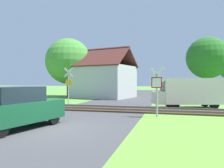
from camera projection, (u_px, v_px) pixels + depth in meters
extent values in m
plane|color=#5B933D|center=(54.00, 129.00, 9.17)|extent=(160.00, 160.00, 0.00)
cube|color=#424244|center=(74.00, 120.00, 11.10)|extent=(6.41, 80.00, 0.01)
cube|color=#422D1E|center=(102.00, 109.00, 15.50)|extent=(60.00, 2.60, 0.10)
cube|color=slate|center=(105.00, 106.00, 16.19)|extent=(60.00, 0.08, 0.12)
cube|color=slate|center=(98.00, 108.00, 14.81)|extent=(60.00, 0.08, 0.12)
cylinder|color=#9E9EA5|center=(157.00, 95.00, 12.15)|extent=(0.10, 0.10, 2.52)
cube|color=red|center=(157.00, 83.00, 12.09)|extent=(0.59, 0.16, 0.60)
cube|color=white|center=(157.00, 83.00, 12.07)|extent=(0.48, 0.12, 0.49)
cube|color=white|center=(157.00, 75.00, 12.08)|extent=(0.86, 0.21, 0.88)
cube|color=white|center=(157.00, 75.00, 12.08)|extent=(0.86, 0.21, 0.88)
cylinder|color=#9E9EA5|center=(68.00, 87.00, 18.87)|extent=(0.09, 0.09, 3.02)
cube|color=white|center=(69.00, 72.00, 18.92)|extent=(0.88, 0.04, 0.88)
cube|color=white|center=(69.00, 72.00, 18.92)|extent=(0.88, 0.04, 0.88)
cylinder|color=yellow|center=(69.00, 83.00, 18.93)|extent=(0.64, 0.04, 0.64)
cube|color=#B7B7BC|center=(104.00, 82.00, 27.03)|extent=(7.68, 6.88, 3.87)
cube|color=#562823|center=(98.00, 57.00, 25.77)|extent=(7.46, 4.62, 2.42)
cube|color=#562823|center=(109.00, 59.00, 28.21)|extent=(7.46, 4.62, 2.42)
cube|color=brown|center=(117.00, 56.00, 26.14)|extent=(0.60, 0.60, 1.10)
cylinder|color=#513823|center=(69.00, 87.00, 28.42)|extent=(0.45, 0.45, 2.41)
sphere|color=#478E38|center=(68.00, 61.00, 28.38)|extent=(5.89, 5.89, 5.89)
cylinder|color=#513823|center=(207.00, 87.00, 23.23)|extent=(0.42, 0.42, 2.85)
sphere|color=#286B23|center=(207.00, 58.00, 23.19)|extent=(4.42, 4.42, 4.42)
cube|color=silver|center=(190.00, 91.00, 16.38)|extent=(4.56, 2.97, 1.90)
cube|color=silver|center=(158.00, 97.00, 16.35)|extent=(1.16, 1.93, 0.90)
cube|color=#19232D|center=(163.00, 86.00, 16.35)|extent=(0.48, 1.57, 0.85)
cube|color=navy|center=(186.00, 94.00, 17.34)|extent=(3.64, 1.04, 0.16)
cylinder|color=black|center=(169.00, 102.00, 17.15)|extent=(0.70, 0.36, 0.68)
cylinder|color=black|center=(175.00, 105.00, 15.59)|extent=(0.70, 0.36, 0.68)
cylinder|color=black|center=(205.00, 102.00, 17.19)|extent=(0.70, 0.36, 0.68)
cylinder|color=black|center=(214.00, 104.00, 15.63)|extent=(0.70, 0.36, 0.68)
cube|color=#144C2D|center=(19.00, 112.00, 9.17)|extent=(2.45, 4.26, 0.84)
cube|color=#19232D|center=(14.00, 94.00, 8.98)|extent=(1.83, 2.44, 0.64)
cylinder|color=black|center=(54.00, 118.00, 10.06)|extent=(0.30, 0.62, 0.60)
cylinder|color=black|center=(32.00, 116.00, 10.70)|extent=(0.30, 0.62, 0.60)
cylinder|color=black|center=(0.00, 130.00, 7.64)|extent=(0.30, 0.62, 0.60)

